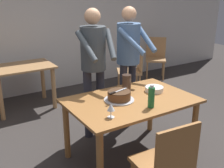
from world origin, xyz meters
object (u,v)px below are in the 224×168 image
object	(u,v)px
chair_near_side	(166,163)
plate_stack	(154,89)
background_table	(22,76)
hurricane_lamp	(127,83)
person_cutting_cake	(94,60)
main_dining_table	(131,108)
wine_glass_near	(111,108)
person_standing_beside	(129,54)
cake_knife	(115,92)
background_chair_0	(133,68)
water_bottle	(151,97)
cake_on_platter	(119,96)
background_chair_2	(156,56)

from	to	relation	value
chair_near_side	plate_stack	bearing A→B (deg)	55.77
plate_stack	background_table	distance (m)	2.34
hurricane_lamp	person_cutting_cake	bearing A→B (deg)	115.40
main_dining_table	wine_glass_near	world-z (taller)	wine_glass_near
wine_glass_near	person_standing_beside	distance (m)	1.35
cake_knife	background_chair_0	xyz separation A→B (m)	(1.53, 1.73, -0.37)
water_bottle	person_cutting_cake	size ratio (longest dim) A/B	0.15
person_standing_beside	cake_on_platter	bearing A→B (deg)	-132.02
cake_knife	water_bottle	world-z (taller)	water_bottle
hurricane_lamp	background_chair_0	size ratio (longest dim) A/B	0.23
background_chair_0	background_table	bearing A→B (deg)	169.05
water_bottle	background_chair_0	world-z (taller)	water_bottle
plate_stack	person_standing_beside	distance (m)	0.72
background_chair_2	water_bottle	bearing A→B (deg)	-131.79
cake_on_platter	water_bottle	world-z (taller)	water_bottle
background_chair_0	main_dining_table	bearing A→B (deg)	-127.09
cake_on_platter	wine_glass_near	xyz separation A→B (m)	(-0.31, -0.32, 0.05)
person_cutting_cake	cake_on_platter	bearing A→B (deg)	-92.57
cake_on_platter	person_cutting_cake	xyz separation A→B (m)	(0.03, 0.63, 0.27)
background_table	background_chair_2	bearing A→B (deg)	3.26
cake_knife	plate_stack	bearing A→B (deg)	2.52
cake_knife	water_bottle	xyz separation A→B (m)	(0.25, -0.32, -0.00)
wine_glass_near	plate_stack	bearing A→B (deg)	21.58
cake_on_platter	background_table	world-z (taller)	cake_on_platter
person_standing_beside	plate_stack	bearing A→B (deg)	-96.89
chair_near_side	cake_knife	bearing A→B (deg)	88.32
cake_knife	background_table	world-z (taller)	cake_knife
plate_stack	person_cutting_cake	size ratio (longest dim) A/B	0.13
cake_knife	wine_glass_near	distance (m)	0.38
chair_near_side	hurricane_lamp	bearing A→B (deg)	73.04
background_table	hurricane_lamp	bearing A→B (deg)	-68.01
person_cutting_cake	background_chair_0	bearing A→B (deg)	36.91
hurricane_lamp	person_cutting_cake	distance (m)	0.53
plate_stack	water_bottle	bearing A→B (deg)	-134.55
cake_knife	plate_stack	distance (m)	0.60
cake_knife	background_table	bearing A→B (deg)	102.30
background_chair_2	hurricane_lamp	bearing A→B (deg)	-137.61
water_bottle	person_cutting_cake	bearing A→B (deg)	98.82
cake_on_platter	background_chair_0	xyz separation A→B (m)	(1.46, 1.71, -0.31)
main_dining_table	person_cutting_cake	bearing A→B (deg)	98.61
cake_knife	background_chair_2	bearing A→B (deg)	41.56
cake_on_platter	person_cutting_cake	bearing A→B (deg)	87.43
cake_on_platter	chair_near_side	xyz separation A→B (m)	(-0.10, -0.89, -0.31)
hurricane_lamp	background_table	size ratio (longest dim) A/B	0.21
background_chair_2	plate_stack	bearing A→B (deg)	-131.35
main_dining_table	plate_stack	world-z (taller)	plate_stack
plate_stack	background_chair_2	world-z (taller)	background_chair_2
cake_on_platter	water_bottle	distance (m)	0.39
main_dining_table	wine_glass_near	xyz separation A→B (m)	(-0.44, -0.27, 0.22)
chair_near_side	background_table	xyz separation A→B (m)	(-0.43, 2.99, 0.09)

